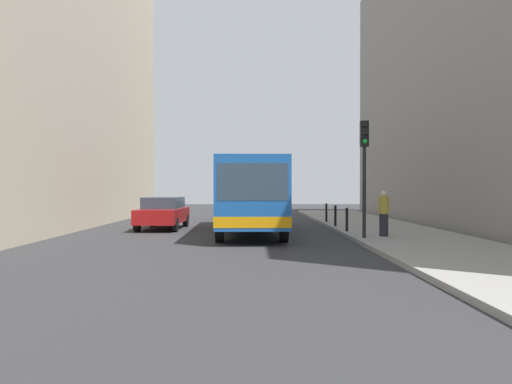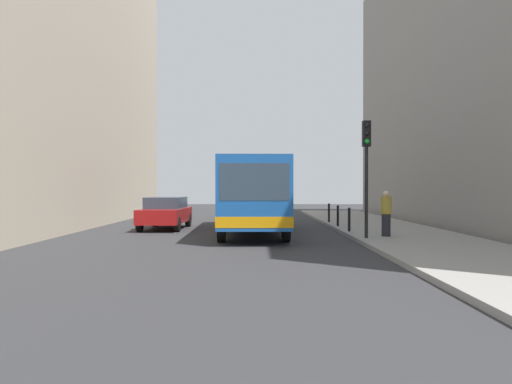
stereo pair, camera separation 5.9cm
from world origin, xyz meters
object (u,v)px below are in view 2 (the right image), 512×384
Objects in this scene: car_behind_bus at (241,206)px; traffic_light at (364,156)px; bus at (250,192)px; bollard_near at (347,220)px; bollard_far at (327,213)px; pedestrian_near_signal at (384,214)px; bollard_mid at (336,216)px; car_beside_bus at (163,212)px.

traffic_light is at bearing 105.93° from car_behind_bus.
bus reaches higher than bollard_near.
bus reaches higher than bollard_far.
bollard_mid is at bearing 17.27° from pedestrian_near_signal.
bus is 2.70× the size of traffic_light.
bus is 4.49m from car_beside_bus.
car_beside_bus is 4.68× the size of bollard_mid.
bollard_mid is at bearing 90.00° from bollard_near.
traffic_light is (8.05, -5.81, 2.22)m from car_beside_bus.
bus is at bearing 134.39° from traffic_light.
car_behind_bus is at bearing 117.29° from bollard_mid.
bollard_near is (4.59, -11.76, -0.16)m from car_behind_bus.
car_beside_bus reaches higher than bollard_near.
pedestrian_near_signal is at bearing -64.87° from bollard_near.
car_beside_bus and car_behind_bus have the same top height.
car_behind_bus is 10.02m from bollard_mid.
car_beside_bus is at bearing 144.18° from traffic_light.
bollard_mid is 2.86m from bollard_far.
traffic_light is 6.09m from bollard_mid.
pedestrian_near_signal is (0.96, -2.06, 0.35)m from bollard_near.
traffic_light is 2.48× the size of pedestrian_near_signal.
bollard_far is (7.95, 2.65, -0.16)m from car_beside_bus.
car_behind_bus is 15.41m from traffic_light.
bollard_near and bollard_far have the same top height.
car_beside_bus is at bearing 66.30° from pedestrian_near_signal.
car_beside_bus is at bearing -23.99° from bus.
car_behind_bus is at bearing 28.08° from pedestrian_near_signal.
traffic_light is at bearing -87.92° from bollard_near.
car_beside_bus is 1.08× the size of traffic_light.
bus is 5.96m from bollard_far.
bollard_mid is at bearing 91.02° from traffic_light.
bollard_near is at bearing 159.98° from bus.
car_beside_bus is at bearing 178.52° from bollard_mid.
bus is 2.48× the size of car_behind_bus.
bus is 11.64× the size of bollard_mid.
bus reaches higher than bollard_mid.
bollard_far is (4.59, -6.05, -0.16)m from car_behind_bus.
pedestrian_near_signal is at bearing 144.07° from bus.
car_beside_bus reaches higher than bollard_far.
traffic_light is at bearing 145.64° from car_beside_bus.
traffic_light reaches higher than bollard_mid.
bollard_far is at bearing -160.09° from car_beside_bus.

